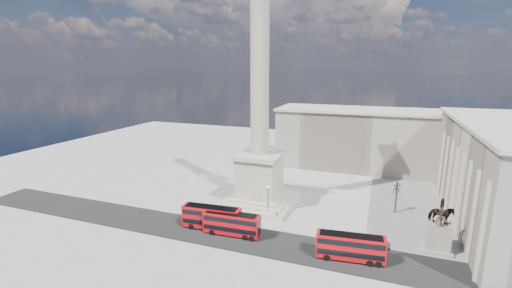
{
  "coord_description": "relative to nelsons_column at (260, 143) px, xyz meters",
  "views": [
    {
      "loc": [
        22.56,
        -58.14,
        27.83
      ],
      "look_at": [
        0.69,
        1.04,
        13.65
      ],
      "focal_mm": 24.0,
      "sensor_mm": 36.0,
      "label": 1
    }
  ],
  "objects": [
    {
      "name": "pedestrian_crossing",
      "position": [
        5.71,
        -6.46,
        -12.12
      ],
      "size": [
        0.6,
        0.99,
        1.59
      ],
      "primitive_type": "imported",
      "rotation": [
        0.0,
        0.0,
        1.81
      ],
      "color": "#2A2724",
      "rests_on": "ground"
    },
    {
      "name": "equestrian_statue",
      "position": [
        32.14,
        -8.48,
        -9.86
      ],
      "size": [
        4.23,
        3.17,
        8.74
      ],
      "color": "#BCB19C",
      "rests_on": "ground"
    },
    {
      "name": "bare_tree_near",
      "position": [
        32.05,
        -9.46,
        -6.54
      ],
      "size": [
        1.85,
        1.85,
        8.09
      ],
      "rotation": [
        0.0,
        0.0,
        -0.33
      ],
      "color": "#332319",
      "rests_on": "ground"
    },
    {
      "name": "victorian_lamp",
      "position": [
        3.74,
        -5.71,
        -9.23
      ],
      "size": [
        0.54,
        0.54,
        6.26
      ],
      "rotation": [
        0.0,
        0.0,
        -0.04
      ],
      "color": "black",
      "rests_on": "ground"
    },
    {
      "name": "pedestrian_walking",
      "position": [
        25.17,
        -11.5,
        -12.05
      ],
      "size": [
        0.73,
        0.6,
        1.73
      ],
      "primitive_type": "imported",
      "rotation": [
        0.0,
        0.0,
        0.34
      ],
      "color": "#2A2724",
      "rests_on": "ground"
    },
    {
      "name": "red_bus_a",
      "position": [
        -3.86,
        -13.83,
        -10.71
      ],
      "size": [
        10.52,
        3.19,
        4.2
      ],
      "rotation": [
        0.0,
        0.0,
        0.08
      ],
      "color": "#B6090F",
      "rests_on": "ground"
    },
    {
      "name": "red_bus_c",
      "position": [
        19.81,
        -15.59,
        -10.82
      ],
      "size": [
        10.07,
        3.3,
        4.01
      ],
      "rotation": [
        0.0,
        0.0,
        0.11
      ],
      "color": "#B6090F",
      "rests_on": "ground"
    },
    {
      "name": "red_bus_b",
      "position": [
        0.3,
        -14.59,
        -10.85
      ],
      "size": [
        9.82,
        2.72,
        3.95
      ],
      "rotation": [
        0.0,
        0.0,
        0.05
      ],
      "color": "#B6090F",
      "rests_on": "ground"
    },
    {
      "name": "ground",
      "position": [
        0.0,
        -5.0,
        -12.92
      ],
      "size": [
        180.0,
        180.0,
        0.0
      ],
      "primitive_type": "plane",
      "color": "#A39F9A",
      "rests_on": "ground"
    },
    {
      "name": "nelsons_column",
      "position": [
        0.0,
        0.0,
        0.0
      ],
      "size": [
        14.0,
        14.0,
        49.85
      ],
      "color": "#B9AF9A",
      "rests_on": "ground"
    },
    {
      "name": "pedestrian_standing",
      "position": [
        21.7,
        -11.05,
        -11.98
      ],
      "size": [
        1.15,
        1.08,
        1.87
      ],
      "primitive_type": "imported",
      "rotation": [
        0.0,
        0.0,
        3.71
      ],
      "color": "#2A2724",
      "rests_on": "ground"
    },
    {
      "name": "building_northeast",
      "position": [
        20.0,
        35.0,
        -4.59
      ],
      "size": [
        51.0,
        17.0,
        16.6
      ],
      "color": "beige",
      "rests_on": "ground"
    },
    {
      "name": "asphalt_road",
      "position": [
        5.0,
        -15.0,
        -12.91
      ],
      "size": [
        120.0,
        9.0,
        0.01
      ],
      "primitive_type": "cube",
      "color": "black",
      "rests_on": "ground"
    },
    {
      "name": "bare_tree_mid",
      "position": [
        26.45,
        4.9,
        -7.64
      ],
      "size": [
        1.77,
        1.77,
        6.69
      ],
      "rotation": [
        0.0,
        0.0,
        -0.15
      ],
      "color": "#332319",
      "rests_on": "ground"
    },
    {
      "name": "balustrade_wall",
      "position": [
        0.0,
        11.0,
        -12.37
      ],
      "size": [
        40.0,
        0.6,
        1.1
      ],
      "primitive_type": "cube",
      "color": "#BCB19C",
      "rests_on": "ground"
    },
    {
      "name": "bare_tree_far",
      "position": [
        37.88,
        2.31,
        -7.75
      ],
      "size": [
        1.61,
        1.61,
        6.55
      ],
      "rotation": [
        0.0,
        0.0,
        0.08
      ],
      "color": "#332319",
      "rests_on": "ground"
    }
  ]
}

